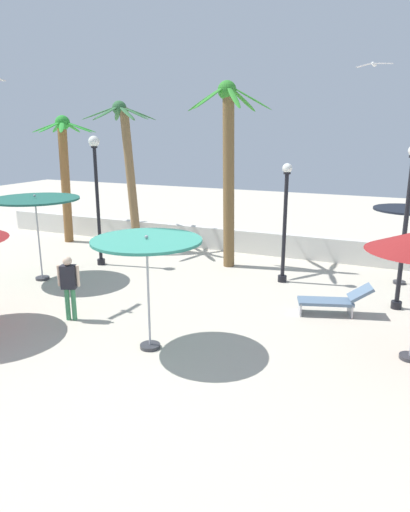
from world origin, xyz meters
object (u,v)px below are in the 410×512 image
patio_umbrella_2 (35,202)px  lamp_post_2 (405,225)px  guest_0 (69,282)px  palm_tree_2 (228,158)px  lamp_post_0 (285,219)px  patio_umbrella_0 (407,214)px  lamp_post_1 (97,187)px  seagull_0 (374,64)px  patio_umbrella_4 (147,247)px  palm_tree_0 (127,159)px  lounge_chair_1 (335,300)px  palm_tree_1 (65,165)px

patio_umbrella_2 → lamp_post_2: size_ratio=0.64×
patio_umbrella_2 → guest_0: 4.10m
palm_tree_2 → lamp_post_0: bearing=-23.4°
patio_umbrella_0 → lamp_post_1: lamp_post_1 is taller
guest_0 → seagull_0: seagull_0 is taller
lamp_post_0 → seagull_0: (1.90, 3.83, 4.82)m
seagull_0 → patio_umbrella_4: bearing=-109.5°
lamp_post_2 → palm_tree_0: bearing=165.7°
lamp_post_0 → seagull_0: size_ratio=3.03×
palm_tree_0 → lounge_chair_1: palm_tree_0 is taller
palm_tree_0 → patio_umbrella_4: bearing=-54.8°
patio_umbrella_4 → lamp_post_2: lamp_post_2 is taller
palm_tree_1 → guest_0: size_ratio=3.15×
patio_umbrella_4 → seagull_0: seagull_0 is taller
lounge_chair_1 → guest_0: (-6.08, -3.06, 0.62)m
patio_umbrella_0 → lamp_post_1: size_ratio=0.56×
lamp_post_1 → lounge_chair_1: lamp_post_1 is taller
patio_umbrella_2 → lamp_post_0: lamp_post_0 is taller
palm_tree_0 → lounge_chair_1: 9.90m
lounge_chair_1 → lamp_post_0: bearing=132.3°
patio_umbrella_0 → lamp_post_2: bearing=-90.5°
patio_umbrella_0 → palm_tree_2: (-5.72, -0.32, 1.55)m
lamp_post_0 → patio_umbrella_0: bearing=20.7°
lounge_chair_1 → seagull_0: bearing=90.4°
palm_tree_0 → patio_umbrella_2: bearing=-96.8°
patio_umbrella_4 → palm_tree_0: 9.05m
guest_0 → palm_tree_0: bearing=110.5°
patio_umbrella_2 → palm_tree_1: size_ratio=0.52×
patio_umbrella_2 → patio_umbrella_4: size_ratio=1.07×
palm_tree_0 → patio_umbrella_0: bearing=-1.5°
lamp_post_0 → seagull_0: bearing=63.7°
lamp_post_0 → lamp_post_1: size_ratio=0.83×
patio_umbrella_0 → lamp_post_1: bearing=-168.6°
lamp_post_2 → lamp_post_1: bearing=178.2°
palm_tree_2 → lamp_post_1: bearing=-158.1°
patio_umbrella_0 → palm_tree_1: size_ratio=0.47×
lamp_post_1 → palm_tree_0: bearing=94.5°
patio_umbrella_2 → lounge_chair_1: bearing=4.9°
palm_tree_0 → lamp_post_0: bearing=-13.2°
patio_umbrella_4 → lamp_post_0: 5.96m
patio_umbrella_2 → lounge_chair_1: 9.41m
lamp_post_0 → lamp_post_2: bearing=-16.5°
patio_umbrella_4 → guest_0: 3.00m
patio_umbrella_0 → lounge_chair_1: bearing=-113.7°
palm_tree_0 → lamp_post_2: size_ratio=1.33×
patio_umbrella_0 → guest_0: size_ratio=1.49×
patio_umbrella_4 → seagull_0: (3.40, 9.59, 4.52)m
patio_umbrella_2 → patio_umbrella_4: bearing=-26.6°
seagull_0 → lamp_post_2: bearing=-72.4°
palm_tree_0 → palm_tree_1: palm_tree_0 is taller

